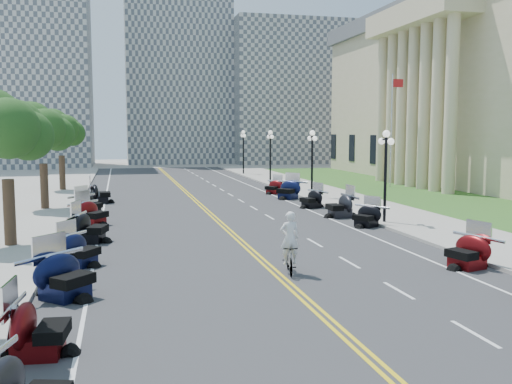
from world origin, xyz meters
TOP-DOWN VIEW (x-y plane):
  - ground at (0.00, 0.00)m, footprint 160.00×160.00m
  - road at (0.00, 10.00)m, footprint 16.00×90.00m
  - centerline_yellow_a at (-0.12, 10.00)m, footprint 0.12×90.00m
  - centerline_yellow_b at (0.12, 10.00)m, footprint 0.12×90.00m
  - edge_line_north at (6.40, 10.00)m, footprint 0.12×90.00m
  - edge_line_south at (-6.40, 10.00)m, footprint 0.12×90.00m
  - lane_dash_3 at (3.20, -12.00)m, footprint 0.12×2.00m
  - lane_dash_4 at (3.20, -8.00)m, footprint 0.12×2.00m
  - lane_dash_5 at (3.20, -4.00)m, footprint 0.12×2.00m
  - lane_dash_6 at (3.20, 0.00)m, footprint 0.12×2.00m
  - lane_dash_7 at (3.20, 4.00)m, footprint 0.12×2.00m
  - lane_dash_8 at (3.20, 8.00)m, footprint 0.12×2.00m
  - lane_dash_9 at (3.20, 12.00)m, footprint 0.12×2.00m
  - lane_dash_10 at (3.20, 16.00)m, footprint 0.12×2.00m
  - lane_dash_11 at (3.20, 20.00)m, footprint 0.12×2.00m
  - lane_dash_12 at (3.20, 24.00)m, footprint 0.12×2.00m
  - lane_dash_13 at (3.20, 28.00)m, footprint 0.12×2.00m
  - lane_dash_14 at (3.20, 32.00)m, footprint 0.12×2.00m
  - lane_dash_15 at (3.20, 36.00)m, footprint 0.12×2.00m
  - lane_dash_16 at (3.20, 40.00)m, footprint 0.12×2.00m
  - lane_dash_17 at (3.20, 44.00)m, footprint 0.12×2.00m
  - lane_dash_18 at (3.20, 48.00)m, footprint 0.12×2.00m
  - lane_dash_19 at (3.20, 52.00)m, footprint 0.12×2.00m
  - sidewalk_north at (10.50, 10.00)m, footprint 5.00×90.00m
  - sidewalk_south at (-10.50, 10.00)m, footprint 5.00×90.00m
  - lawn at (17.50, 18.00)m, footprint 9.00×60.00m
  - distant_block_a at (-18.00, 62.00)m, footprint 18.00×14.00m
  - distant_block_b at (4.00, 68.00)m, footprint 16.00×12.00m
  - distant_block_c at (22.00, 65.00)m, footprint 20.00×14.00m
  - street_lamp_2 at (8.60, 4.00)m, footprint 0.50×1.20m
  - street_lamp_3 at (8.60, 16.00)m, footprint 0.50×1.20m
  - street_lamp_4 at (8.60, 28.00)m, footprint 0.50×1.20m
  - street_lamp_5 at (8.60, 40.00)m, footprint 0.50×1.20m
  - flagpole at (18.00, 22.00)m, footprint 1.10×0.20m
  - tree_2 at (-10.00, 2.00)m, footprint 4.80×4.80m
  - tree_3 at (-10.00, 14.00)m, footprint 4.80×4.80m
  - tree_4 at (-10.00, 26.00)m, footprint 4.80×4.80m
  - motorcycle_n_4 at (7.08, -5.86)m, footprint 2.47×2.47m
  - motorcycle_n_6 at (7.29, 3.45)m, footprint 2.55×2.55m
  - motorcycle_n_7 at (7.19, 6.90)m, footprint 2.25×2.25m
  - motorcycle_n_8 at (6.92, 11.24)m, footprint 2.39×2.39m
  - motorcycle_n_9 at (6.83, 16.28)m, footprint 3.15×3.15m
  - motorcycle_n_10 at (6.70, 19.88)m, footprint 2.47×2.47m
  - motorcycle_s_3 at (-7.22, -10.91)m, footprint 2.22×2.22m
  - motorcycle_s_4 at (-7.03, -6.43)m, footprint 3.15×3.15m
  - motorcycle_s_5 at (-6.89, -2.14)m, footprint 2.73×2.73m
  - motorcycle_s_6 at (-6.71, 2.45)m, footprint 2.71×2.71m
  - motorcycle_s_7 at (-6.83, 7.29)m, footprint 2.99×2.99m
  - motorcycle_s_8 at (-7.19, 11.39)m, footprint 2.84×2.84m
  - motorcycle_s_9 at (-6.71, 16.96)m, footprint 2.35×2.35m
  - bicycle at (0.45, -5.12)m, footprint 0.84×1.83m
  - cyclist_rider at (0.45, -5.12)m, footprint 0.69×0.45m

SIDE VIEW (x-z plane):
  - ground at x=0.00m, z-range 0.00..0.00m
  - road at x=0.00m, z-range 0.00..0.01m
  - centerline_yellow_a at x=-0.12m, z-range 0.01..0.01m
  - centerline_yellow_b at x=0.12m, z-range 0.01..0.01m
  - edge_line_north at x=6.40m, z-range 0.01..0.01m
  - edge_line_south at x=-6.40m, z-range 0.01..0.01m
  - lane_dash_3 at x=3.20m, z-range 0.01..0.01m
  - lane_dash_4 at x=3.20m, z-range 0.01..0.01m
  - lane_dash_5 at x=3.20m, z-range 0.01..0.01m
  - lane_dash_6 at x=3.20m, z-range 0.01..0.01m
  - lane_dash_7 at x=3.20m, z-range 0.01..0.01m
  - lane_dash_8 at x=3.20m, z-range 0.01..0.01m
  - lane_dash_9 at x=3.20m, z-range 0.01..0.01m
  - lane_dash_10 at x=3.20m, z-range 0.01..0.01m
  - lane_dash_11 at x=3.20m, z-range 0.01..0.01m
  - lane_dash_12 at x=3.20m, z-range 0.01..0.01m
  - lane_dash_13 at x=3.20m, z-range 0.01..0.01m
  - lane_dash_14 at x=3.20m, z-range 0.01..0.01m
  - lane_dash_15 at x=3.20m, z-range 0.01..0.01m
  - lane_dash_16 at x=3.20m, z-range 0.01..0.01m
  - lane_dash_17 at x=3.20m, z-range 0.01..0.01m
  - lane_dash_18 at x=3.20m, z-range 0.01..0.01m
  - lane_dash_19 at x=3.20m, z-range 0.01..0.01m
  - lawn at x=17.50m, z-range 0.00..0.10m
  - sidewalk_north at x=10.50m, z-range 0.00..0.15m
  - sidewalk_south at x=-10.50m, z-range 0.00..0.15m
  - bicycle at x=0.45m, z-range 0.00..1.06m
  - motorcycle_n_10 at x=6.70m, z-range 0.00..1.24m
  - motorcycle_n_6 at x=7.29m, z-range 0.00..1.30m
  - motorcycle_n_8 at x=6.92m, z-range 0.00..1.34m
  - motorcycle_s_5 at x=-6.89m, z-range 0.00..1.38m
  - motorcycle_n_4 at x=7.08m, z-range 0.00..1.40m
  - motorcycle_s_3 at x=-7.22m, z-range 0.00..1.41m
  - motorcycle_s_8 at x=-7.19m, z-range 0.00..1.41m
  - motorcycle_s_7 at x=-6.83m, z-range 0.00..1.50m
  - motorcycle_s_6 at x=-6.71m, z-range 0.00..1.54m
  - motorcycle_n_7 at x=7.19m, z-range 0.00..1.54m
  - motorcycle_s_4 at x=-7.03m, z-range 0.00..1.56m
  - motorcycle_s_9 at x=-6.71m, z-range 0.00..1.56m
  - motorcycle_n_9 at x=6.83m, z-range 0.00..1.56m
  - cyclist_rider at x=0.45m, z-range 1.06..2.96m
  - street_lamp_2 at x=8.60m, z-range 0.15..5.05m
  - street_lamp_3 at x=8.60m, z-range 0.15..5.05m
  - street_lamp_4 at x=8.60m, z-range 0.15..5.05m
  - street_lamp_5 at x=8.60m, z-range 0.15..5.05m
  - tree_2 at x=-10.00m, z-range 0.15..9.35m
  - tree_3 at x=-10.00m, z-range 0.15..9.35m
  - tree_4 at x=-10.00m, z-range 0.15..9.35m
  - flagpole at x=18.00m, z-range 0.00..10.00m
  - distant_block_c at x=22.00m, z-range 0.00..22.00m
  - distant_block_a at x=-18.00m, z-range 0.00..26.00m
  - distant_block_b at x=4.00m, z-range 0.00..30.00m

